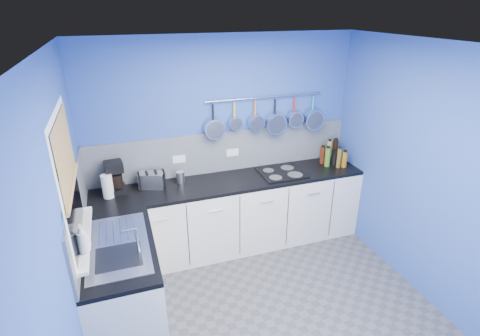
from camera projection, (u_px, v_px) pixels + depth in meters
floor at (269, 314)px, 3.64m from camera, size 3.20×3.00×0.02m
ceiling at (281, 45)px, 2.62m from camera, size 3.20×3.00×0.02m
wall_back at (224, 143)px, 4.43m from camera, size 3.20×0.02×2.50m
wall_left at (68, 236)px, 2.65m from camera, size 0.02×3.00×2.50m
wall_right at (426, 175)px, 3.60m from camera, size 0.02×3.00×2.50m
backsplash_back at (224, 152)px, 4.46m from camera, size 3.20×0.02×0.50m
backsplash_left at (78, 208)px, 3.22m from camera, size 0.02×1.80×0.50m
cabinet_run_back at (232, 215)px, 4.50m from camera, size 3.20×0.60×0.86m
worktop_back at (232, 182)px, 4.32m from camera, size 3.20×0.60×0.04m
cabinet_run_left at (125, 288)px, 3.34m from camera, size 0.60×1.20×0.86m
worktop_left at (118, 247)px, 3.15m from camera, size 0.60×1.20×0.04m
window_frame at (69, 181)px, 2.80m from camera, size 0.01×1.00×1.10m
window_glass at (69, 181)px, 2.80m from camera, size 0.01×0.90×1.00m
bamboo_blind at (65, 153)px, 2.71m from camera, size 0.01×0.90×0.55m
window_sill at (84, 237)px, 3.02m from camera, size 0.10×0.98×0.03m
sink_unit at (118, 245)px, 3.14m from camera, size 0.50×0.95×0.01m
mixer_tap at (137, 240)px, 2.98m from camera, size 0.12×0.08×0.26m
socket_left at (179, 159)px, 4.29m from camera, size 0.15×0.01×0.09m
socket_right at (232, 153)px, 4.48m from camera, size 0.15×0.01×0.09m
pot_rail at (265, 97)px, 4.32m from camera, size 1.45×0.02×0.02m
soap_bottle_a at (82, 239)px, 2.77m from camera, size 0.09×0.09×0.24m
soap_bottle_b at (83, 238)px, 2.83m from camera, size 0.09×0.09×0.17m
paper_towel at (107, 186)px, 3.88m from camera, size 0.13×0.13×0.26m
coffee_maker at (115, 178)px, 3.96m from camera, size 0.22×0.24×0.35m
toaster at (152, 180)px, 4.11m from camera, size 0.31×0.24×0.17m
canister at (180, 177)px, 4.22m from camera, size 0.10×0.10×0.14m
hob at (282, 173)px, 4.48m from camera, size 0.52×0.46×0.01m
pan_0 at (213, 120)px, 4.21m from camera, size 0.24×0.10×0.43m
pan_1 at (235, 115)px, 4.26m from camera, size 0.16×0.09×0.35m
pan_2 at (255, 114)px, 4.35m from camera, size 0.19×0.11×0.38m
pan_3 at (275, 115)px, 4.44m from camera, size 0.26×0.10×0.45m
pan_4 at (294, 111)px, 4.50m from camera, size 0.20×0.10×0.39m
pan_5 at (312, 112)px, 4.58m from camera, size 0.25×0.11×0.44m
condiment_0 at (335, 150)px, 4.78m from camera, size 0.07×0.07×0.29m
condiment_1 at (329, 151)px, 4.76m from camera, size 0.06×0.06×0.29m
condiment_2 at (323, 155)px, 4.73m from camera, size 0.06×0.06×0.22m
condiment_3 at (339, 159)px, 4.71m from camera, size 0.07×0.07×0.14m
condiment_4 at (334, 159)px, 4.70m from camera, size 0.07×0.07×0.15m
condiment_5 at (328, 157)px, 4.64m from camera, size 0.07×0.07×0.24m
condiment_6 at (344, 159)px, 4.62m from camera, size 0.07×0.07×0.20m
condiment_7 at (339, 158)px, 4.60m from camera, size 0.05×0.05×0.25m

